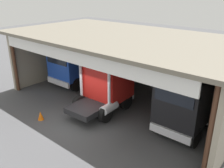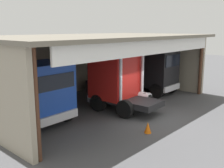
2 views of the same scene
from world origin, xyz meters
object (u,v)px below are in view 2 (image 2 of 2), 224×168
(truck_blue_yard_outside, at_px, (39,92))
(traffic_cone, at_px, (148,128))
(truck_red_center_right_bay, at_px, (118,79))
(truck_black_center_bay, at_px, (156,70))
(tool_cart, at_px, (92,86))
(oil_drum, at_px, (34,99))

(truck_blue_yard_outside, distance_m, traffic_cone, 6.08)
(truck_red_center_right_bay, height_order, traffic_cone, truck_red_center_right_bay)
(truck_blue_yard_outside, bearing_deg, traffic_cone, 117.27)
(truck_red_center_right_bay, distance_m, traffic_cone, 4.65)
(traffic_cone, bearing_deg, truck_red_center_right_bay, 61.47)
(truck_blue_yard_outside, bearing_deg, truck_black_center_bay, 172.92)
(truck_black_center_bay, bearing_deg, truck_blue_yard_outside, -6.07)
(tool_cart, bearing_deg, oil_drum, 177.65)
(truck_black_center_bay, relative_size, tool_cart, 5.02)
(truck_black_center_bay, height_order, oil_drum, truck_black_center_bay)
(tool_cart, height_order, traffic_cone, tool_cart)
(truck_black_center_bay, xyz_separation_m, traffic_cone, (-7.20, -4.19, -1.64))
(oil_drum, bearing_deg, truck_blue_yard_outside, -116.81)
(truck_red_center_right_bay, distance_m, truck_black_center_bay, 5.15)
(truck_black_center_bay, height_order, tool_cart, truck_black_center_bay)
(oil_drum, bearing_deg, tool_cart, -2.35)
(tool_cart, relative_size, traffic_cone, 1.79)
(truck_blue_yard_outside, height_order, traffic_cone, truck_blue_yard_outside)
(truck_blue_yard_outside, xyz_separation_m, tool_cart, (7.09, 3.28, -1.32))
(truck_red_center_right_bay, height_order, truck_black_center_bay, truck_red_center_right_bay)
(truck_blue_yard_outside, height_order, tool_cart, truck_blue_yard_outside)
(truck_red_center_right_bay, xyz_separation_m, truck_black_center_bay, (5.14, 0.40, -0.08))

